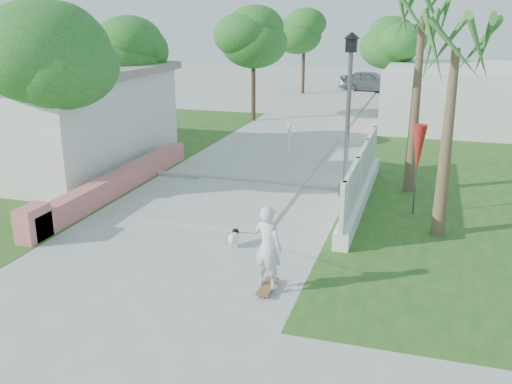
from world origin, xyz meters
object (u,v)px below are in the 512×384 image
(dog, at_px, (234,237))
(bollard, at_px, (289,137))
(patio_umbrella, at_px, (418,149))
(skateboarder, at_px, (249,235))
(street_lamp, at_px, (348,110))
(parked_car, at_px, (371,81))

(dog, bearing_deg, bollard, 88.46)
(patio_umbrella, height_order, skateboarder, patio_umbrella)
(street_lamp, relative_size, skateboarder, 1.85)
(skateboarder, bearing_deg, bollard, -62.25)
(patio_umbrella, distance_m, parked_car, 23.99)
(patio_umbrella, relative_size, parked_car, 0.58)
(dog, xyz_separation_m, parked_car, (0.08, 27.00, 0.47))
(patio_umbrella, bearing_deg, dog, -138.12)
(bollard, bearing_deg, skateboarder, -80.88)
(street_lamp, height_order, dog, street_lamp)
(street_lamp, distance_m, parked_car, 22.83)
(street_lamp, height_order, bollard, street_lamp)
(bollard, height_order, skateboarder, skateboarder)
(patio_umbrella, relative_size, skateboarder, 0.96)
(street_lamp, height_order, skateboarder, street_lamp)
(street_lamp, height_order, patio_umbrella, street_lamp)
(street_lamp, relative_size, parked_car, 1.13)
(parked_car, bearing_deg, patio_umbrella, -163.84)
(skateboarder, relative_size, parked_car, 0.61)
(bollard, bearing_deg, patio_umbrella, -50.09)
(skateboarder, height_order, dog, skateboarder)
(dog, height_order, parked_car, parked_car)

